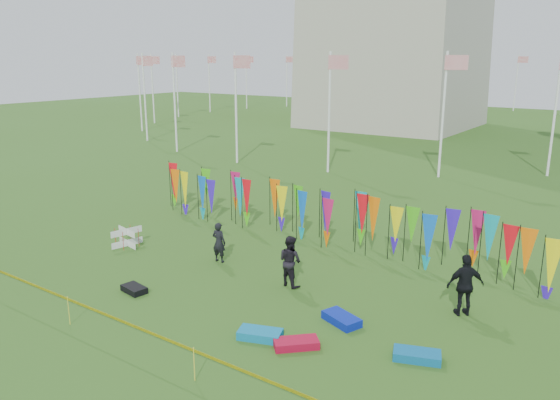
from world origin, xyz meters
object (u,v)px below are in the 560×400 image
Objects in this scene: kite_bag_red at (296,343)px; person_left at (219,242)px; box_kite at (127,237)px; kite_bag_black at (134,289)px; kite_bag_turquoise at (260,334)px; kite_bag_blue at (342,319)px; kite_bag_teal at (417,355)px; person_mid at (290,261)px; person_right at (465,285)px.

person_left is at bearing 148.43° from kite_bag_red.
person_left is (4.29, 0.87, 0.39)m from box_kite.
box_kite is 0.88× the size of kite_bag_black.
person_left is 1.74× the size of kite_bag_black.
kite_bag_blue reaches higher than kite_bag_turquoise.
person_mid is at bearing 158.97° from kite_bag_teal.
kite_bag_blue is at bearing 162.86° from person_mid.
box_kite reaches higher than kite_bag_black.
person_right is 10.63m from kite_bag_black.
box_kite is 13.23m from kite_bag_teal.
kite_bag_black is (-6.75, -2.05, -0.02)m from kite_bag_blue.
kite_bag_black is 9.43m from kite_bag_teal.
person_left is 9.09m from person_right.
kite_bag_teal is at bearing 47.06° from person_right.
kite_bag_black is (-0.48, -3.76, -0.68)m from person_left.
person_left is 6.53m from kite_bag_blue.
person_right is (9.04, 0.89, 0.19)m from person_left.
person_right is 2.16× the size of kite_bag_black.
kite_bag_turquoise is at bearing -160.05° from kite_bag_teal.
box_kite is at bearing 13.80° from person_mid.
kite_bag_red is at bearing 1.01° from kite_bag_black.
box_kite is 0.67× the size of kite_bag_blue.
person_mid reaches higher than kite_bag_blue.
kite_bag_red is at bearing -99.59° from kite_bag_blue.
person_left is 1.30× the size of kite_bag_red.
person_right is at bearing 55.67° from kite_bag_red.
kite_bag_teal is at bearing 8.49° from kite_bag_black.
person_right reaches higher than person_left.
kite_bag_blue reaches higher than kite_bag_teal.
kite_bag_teal is (13.14, -1.50, -0.28)m from box_kite.
box_kite reaches higher than kite_bag_teal.
kite_bag_black is at bearing -13.57° from person_right.
kite_bag_turquoise is 2.55m from kite_bag_blue.
person_right is 1.60× the size of kite_bag_turquoise.
person_right reaches higher than kite_bag_black.
kite_bag_black is (-6.42, -0.11, -0.01)m from kite_bag_red.
kite_bag_red is (10.23, -2.78, -0.28)m from box_kite.
kite_bag_blue is at bearing -4.55° from box_kite.
box_kite is 0.41× the size of person_right.
kite_bag_turquoise is 1.00× the size of kite_bag_teal.
box_kite is at bearing 162.09° from kite_bag_turquoise.
kite_bag_black is at bearing -171.51° from kite_bag_teal.
box_kite is at bearing -32.10° from person_right.
kite_bag_blue is 1.97m from kite_bag_red.
person_left is 7.01m from kite_bag_red.
kite_bag_teal is (-0.19, -3.26, -0.85)m from person_right.
kite_bag_red is at bearing 16.05° from person_right.
person_right reaches higher than kite_bag_blue.
kite_bag_red is (-3.10, -4.54, -0.86)m from person_right.
person_left reaches higher than kite_bag_teal.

